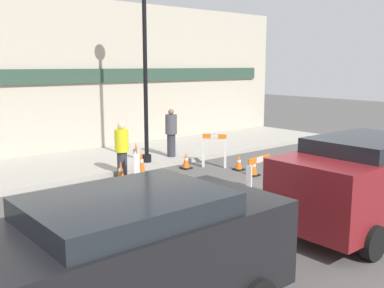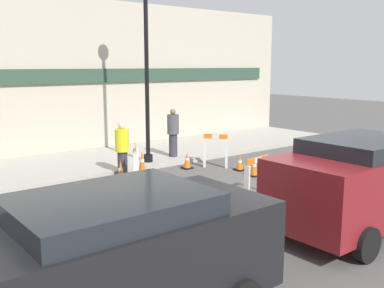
# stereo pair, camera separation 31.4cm
# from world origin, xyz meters

# --- Properties ---
(ground_plane) EXTENTS (60.00, 60.00, 0.00)m
(ground_plane) POSITION_xyz_m (0.00, 0.00, 0.00)
(ground_plane) COLOR #565451
(sidewalk_slab) EXTENTS (18.00, 3.68, 0.14)m
(sidewalk_slab) POSITION_xyz_m (0.00, 6.34, 0.07)
(sidewalk_slab) COLOR #ADA89E
(sidewalk_slab) RESTS_ON ground_plane
(storefront_facade) EXTENTS (18.00, 0.22, 5.50)m
(storefront_facade) POSITION_xyz_m (0.00, 8.25, 2.75)
(storefront_facade) COLOR #BCB29E
(storefront_facade) RESTS_ON ground_plane
(streetlamp_post) EXTENTS (0.44, 0.44, 6.44)m
(streetlamp_post) POSITION_xyz_m (-0.26, 5.02, 4.20)
(streetlamp_post) COLOR black
(streetlamp_post) RESTS_ON sidewalk_slab
(barricade_0) EXTENTS (0.49, 0.71, 1.12)m
(barricade_0) POSITION_xyz_m (-1.89, 3.09, 0.59)
(barricade_0) COLOR white
(barricade_0) RESTS_ON ground_plane
(barricade_1) EXTENTS (0.93, 0.28, 0.98)m
(barricade_1) POSITION_xyz_m (-0.01, 0.52, 0.54)
(barricade_1) COLOR white
(barricade_1) RESTS_ON ground_plane
(barricade_2) EXTENTS (0.57, 0.67, 1.06)m
(barricade_2) POSITION_xyz_m (1.27, 3.51, 0.56)
(barricade_2) COLOR white
(barricade_2) RESTS_ON ground_plane
(traffic_cone_0) EXTENTS (0.30, 0.30, 0.47)m
(traffic_cone_0) POSITION_xyz_m (1.60, 2.76, 0.22)
(traffic_cone_0) COLOR black
(traffic_cone_0) RESTS_ON ground_plane
(traffic_cone_1) EXTENTS (0.30, 0.30, 0.59)m
(traffic_cone_1) POSITION_xyz_m (-1.93, 3.83, 0.28)
(traffic_cone_1) COLOR black
(traffic_cone_1) RESTS_ON ground_plane
(traffic_cone_2) EXTENTS (0.30, 0.30, 0.52)m
(traffic_cone_2) POSITION_xyz_m (0.48, 3.94, 0.25)
(traffic_cone_2) COLOR black
(traffic_cone_2) RESTS_ON ground_plane
(traffic_cone_3) EXTENTS (0.30, 0.30, 0.69)m
(traffic_cone_3) POSITION_xyz_m (-0.97, 4.26, 0.33)
(traffic_cone_3) COLOR black
(traffic_cone_3) RESTS_ON ground_plane
(traffic_cone_4) EXTENTS (0.30, 0.30, 0.54)m
(traffic_cone_4) POSITION_xyz_m (1.42, 1.98, 0.26)
(traffic_cone_4) COLOR black
(traffic_cone_4) RESTS_ON ground_plane
(person_worker) EXTENTS (0.55, 0.55, 1.61)m
(person_worker) POSITION_xyz_m (-1.66, 4.20, 0.85)
(person_worker) COLOR #33333D
(person_worker) RESTS_ON ground_plane
(person_pedestrian) EXTENTS (0.44, 0.44, 1.61)m
(person_pedestrian) POSITION_xyz_m (0.86, 5.20, 0.99)
(person_pedestrian) COLOR #33333D
(person_pedestrian) RESTS_ON sidewalk_slab
(parked_car_0) EXTENTS (4.11, 1.97, 1.71)m
(parked_car_0) POSITION_xyz_m (-5.51, -2.31, 0.96)
(parked_car_0) COLOR black
(parked_car_0) RESTS_ON ground_plane
(parked_car_1) EXTENTS (3.97, 1.94, 1.83)m
(parked_car_1) POSITION_xyz_m (-0.13, -2.31, 1.02)
(parked_car_1) COLOR maroon
(parked_car_1) RESTS_ON ground_plane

